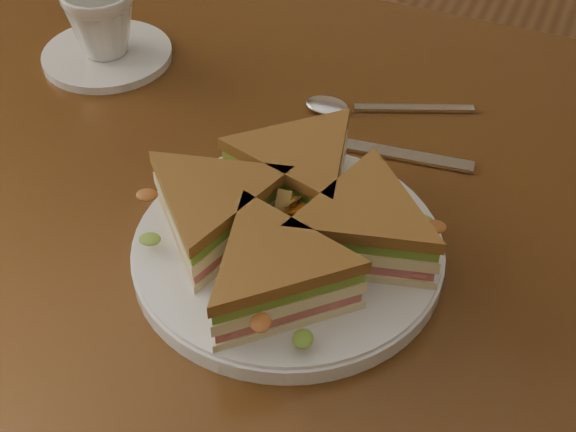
{
  "coord_description": "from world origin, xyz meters",
  "views": [
    {
      "loc": [
        0.16,
        -0.54,
        1.26
      ],
      "look_at": [
        -0.03,
        -0.08,
        0.8
      ],
      "focal_mm": 50.0,
      "sensor_mm": 36.0,
      "label": 1
    }
  ],
  "objects": [
    {
      "name": "table",
      "position": [
        0.0,
        0.0,
        0.65
      ],
      "size": [
        1.2,
        0.8,
        0.75
      ],
      "color": "#381F0C",
      "rests_on": "ground"
    },
    {
      "name": "saucer",
      "position": [
        -0.36,
        0.14,
        0.76
      ],
      "size": [
        0.15,
        0.15,
        0.01
      ],
      "primitive_type": "cylinder",
      "color": "silver",
      "rests_on": "table"
    },
    {
      "name": "plate",
      "position": [
        -0.03,
        -0.08,
        0.76
      ],
      "size": [
        0.27,
        0.27,
        0.02
      ],
      "primitive_type": "cylinder",
      "color": "silver",
      "rests_on": "table"
    },
    {
      "name": "knife",
      "position": [
        -0.03,
        0.09,
        0.75
      ],
      "size": [
        0.22,
        0.04,
        0.0
      ],
      "rotation": [
        0.0,
        0.0,
        0.11
      ],
      "color": "silver",
      "rests_on": "table"
    },
    {
      "name": "sandwich_wedges",
      "position": [
        -0.03,
        -0.08,
        0.8
      ],
      "size": [
        0.3,
        0.3,
        0.06
      ],
      "color": "beige",
      "rests_on": "plate"
    },
    {
      "name": "coffee_cup",
      "position": [
        -0.36,
        0.14,
        0.8
      ],
      "size": [
        0.09,
        0.09,
        0.08
      ],
      "primitive_type": "imported",
      "rotation": [
        0.0,
        0.0,
        -0.02
      ],
      "color": "silver",
      "rests_on": "saucer"
    },
    {
      "name": "crisps_mound",
      "position": [
        -0.03,
        -0.08,
        0.79
      ],
      "size": [
        0.09,
        0.09,
        0.05
      ],
      "primitive_type": null,
      "color": "#BA6617",
      "rests_on": "plate"
    },
    {
      "name": "spoon",
      "position": [
        -0.06,
        0.15,
        0.75
      ],
      "size": [
        0.17,
        0.08,
        0.01
      ],
      "rotation": [
        0.0,
        0.0,
        0.39
      ],
      "color": "silver",
      "rests_on": "table"
    }
  ]
}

